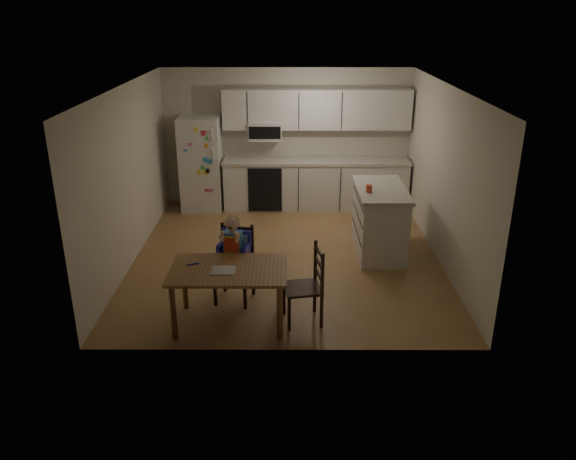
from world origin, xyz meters
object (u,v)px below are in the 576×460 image
at_px(refrigerator, 201,164).
at_px(chair_side, 311,280).
at_px(kitchen_island, 379,220).
at_px(chair_booster, 234,249).
at_px(dining_table, 229,276).
at_px(red_cup, 369,189).

height_order(refrigerator, chair_side, refrigerator).
relative_size(kitchen_island, chair_booster, 1.21).
distance_m(dining_table, chair_side, 0.95).
bearing_deg(dining_table, chair_side, 3.99).
distance_m(kitchen_island, chair_booster, 2.52).
distance_m(kitchen_island, chair_side, 2.31).
distance_m(refrigerator, chair_side, 4.43).
bearing_deg(dining_table, kitchen_island, 45.61).
bearing_deg(chair_booster, kitchen_island, 47.79).
height_order(red_cup, chair_booster, chair_booster).
relative_size(refrigerator, chair_booster, 1.49).
xyz_separation_m(red_cup, dining_table, (-1.84, -1.89, -0.45)).
bearing_deg(kitchen_island, dining_table, -134.39).
bearing_deg(refrigerator, chair_booster, -75.29).
bearing_deg(refrigerator, kitchen_island, -34.02).
height_order(kitchen_island, red_cup, red_cup).
xyz_separation_m(refrigerator, dining_table, (0.90, -4.08, -0.23)).
bearing_deg(red_cup, kitchen_island, 43.54).
distance_m(kitchen_island, red_cup, 0.63).
relative_size(refrigerator, kitchen_island, 1.23).
distance_m(red_cup, dining_table, 2.68).
relative_size(refrigerator, red_cup, 15.78).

